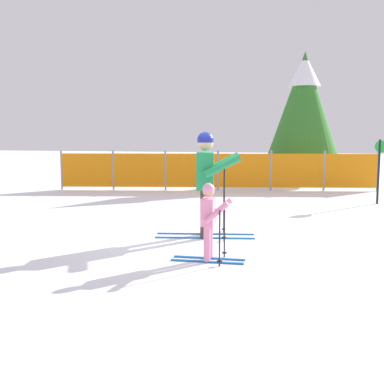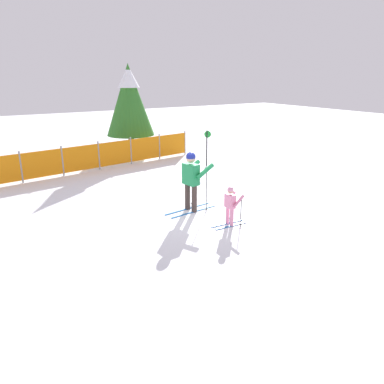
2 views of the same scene
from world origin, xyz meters
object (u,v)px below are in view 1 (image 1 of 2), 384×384
object	(u,v)px
skier_child	(210,216)
conifer_far	(304,103)
trail_marker	(379,164)
safety_fence	(218,171)
skier_adult	(207,174)

from	to	relation	value
skier_child	conifer_far	xyz separation A→B (m)	(1.48, 9.84, 1.99)
trail_marker	conifer_far	bearing A→B (deg)	110.97
conifer_far	safety_fence	bearing A→B (deg)	-135.32
skier_adult	trail_marker	bearing A→B (deg)	43.64
conifer_far	trail_marker	size ratio (longest dim) A/B	2.79
trail_marker	safety_fence	bearing A→B (deg)	155.84
conifer_far	trail_marker	xyz separation A→B (m)	(1.60, -4.19, -1.66)
skier_adult	conifer_far	distance (m)	8.73
skier_adult	skier_child	xyz separation A→B (m)	(0.27, -1.43, -0.42)
skier_child	skier_adult	bearing A→B (deg)	101.30
skier_adult	conifer_far	bearing A→B (deg)	70.35
safety_fence	trail_marker	distance (m)	4.41
skier_child	trail_marker	xyz separation A→B (m)	(3.08, 5.65, 0.33)
skier_child	safety_fence	bearing A→B (deg)	97.87
skier_adult	trail_marker	world-z (taller)	skier_adult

